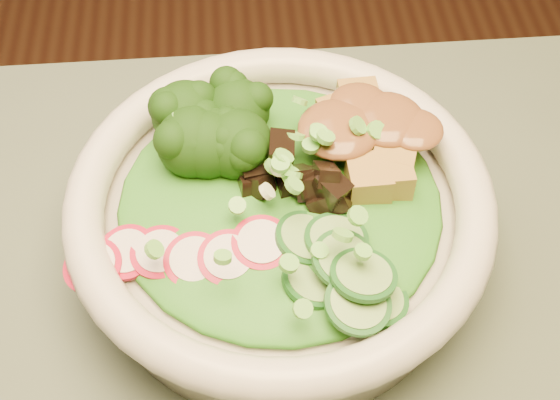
{
  "coord_description": "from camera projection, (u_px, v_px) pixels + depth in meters",
  "views": [
    {
      "loc": [
        0.12,
        -0.07,
        1.17
      ],
      "look_at": [
        0.14,
        0.21,
        0.81
      ],
      "focal_mm": 50.0,
      "sensor_mm": 36.0,
      "label": 1
    }
  ],
  "objects": [
    {
      "name": "lettuce_bed",
      "position": [
        280.0,
        199.0,
        0.46
      ],
      "size": [
        0.19,
        0.19,
        0.02
      ],
      "primitive_type": "ellipsoid",
      "color": "#196314",
      "rests_on": "salad_bowl"
    },
    {
      "name": "radish_slices",
      "position": [
        194.0,
        253.0,
        0.43
      ],
      "size": [
        0.11,
        0.07,
        0.02
      ],
      "primitive_type": null,
      "rotation": [
        0.0,
        0.0,
        -0.4
      ],
      "color": "#A40C27",
      "rests_on": "salad_bowl"
    },
    {
      "name": "peanut_sauce",
      "position": [
        361.0,
        128.0,
        0.46
      ],
      "size": [
        0.07,
        0.05,
        0.02
      ],
      "primitive_type": "ellipsoid",
      "color": "brown",
      "rests_on": "tofu_cubes"
    },
    {
      "name": "mushroom_heap",
      "position": [
        296.0,
        176.0,
        0.45
      ],
      "size": [
        0.09,
        0.09,
        0.04
      ],
      "primitive_type": null,
      "rotation": [
        0.0,
        0.0,
        -0.4
      ],
      "color": "black",
      "rests_on": "salad_bowl"
    },
    {
      "name": "broccoli_florets",
      "position": [
        218.0,
        126.0,
        0.47
      ],
      "size": [
        0.09,
        0.09,
        0.04
      ],
      "primitive_type": null,
      "rotation": [
        0.0,
        0.0,
        -0.4
      ],
      "color": "black",
      "rests_on": "salad_bowl"
    },
    {
      "name": "cucumber_slices",
      "position": [
        348.0,
        259.0,
        0.42
      ],
      "size": [
        0.09,
        0.09,
        0.03
      ],
      "primitive_type": null,
      "rotation": [
        0.0,
        0.0,
        -0.4
      ],
      "color": "#7AA25A",
      "rests_on": "salad_bowl"
    },
    {
      "name": "salad_bowl",
      "position": [
        280.0,
        219.0,
        0.47
      ],
      "size": [
        0.25,
        0.25,
        0.07
      ],
      "rotation": [
        0.0,
        0.0,
        -0.4
      ],
      "color": "silver",
      "rests_on": "dining_table"
    },
    {
      "name": "scallion_garnish",
      "position": [
        280.0,
        175.0,
        0.44
      ],
      "size": [
        0.18,
        0.18,
        0.02
      ],
      "primitive_type": null,
      "color": "#69BF43",
      "rests_on": "salad_bowl"
    },
    {
      "name": "tofu_cubes",
      "position": [
        359.0,
        142.0,
        0.47
      ],
      "size": [
        0.1,
        0.08,
        0.03
      ],
      "primitive_type": null,
      "rotation": [
        0.0,
        0.0,
        -0.4
      ],
      "color": "#A57C37",
      "rests_on": "salad_bowl"
    }
  ]
}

